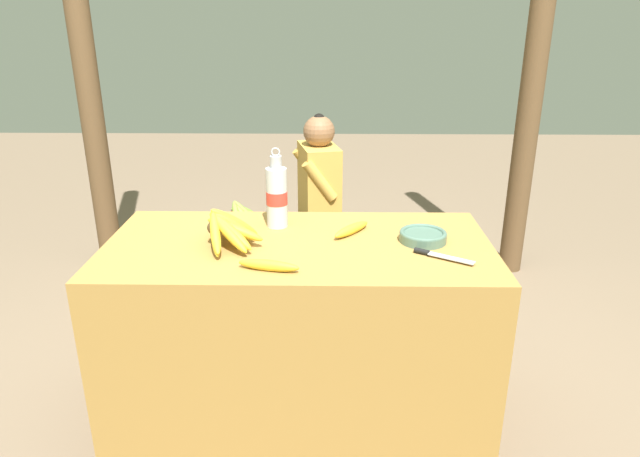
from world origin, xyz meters
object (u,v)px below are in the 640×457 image
wooden_bench (308,232)px  water_bottle (277,196)px  support_post_far (537,53)px  knife (435,254)px  loose_banana_side (351,229)px  seated_vendor (312,192)px  serving_bowl (423,236)px  support_post_near (83,53)px  banana_bunch_green (241,212)px  banana_bunch_ripe (226,227)px  loose_banana_front (269,265)px

wooden_bench → water_bottle: bearing=-94.3°
support_post_far → knife: bearing=-117.0°
loose_banana_side → seated_vendor: (-0.19, 1.15, -0.20)m
serving_bowl → seated_vendor: size_ratio=0.17×
support_post_near → loose_banana_side: bearing=-42.2°
water_bottle → support_post_near: size_ratio=0.12×
water_bottle → banana_bunch_green: size_ratio=1.06×
knife → wooden_bench: size_ratio=0.12×
seated_vendor → support_post_far: 1.54m
wooden_bench → loose_banana_side: bearing=-79.8°
banana_bunch_green → support_post_near: (-0.92, 0.22, 0.92)m
loose_banana_side → wooden_bench: (-0.21, 1.19, -0.47)m
banana_bunch_green → seated_vendor: bearing=-4.5°
serving_bowl → support_post_far: 1.79m
knife → banana_bunch_green: 1.71m
knife → wooden_bench: bearing=141.4°
serving_bowl → support_post_near: size_ratio=0.06×
banana_bunch_ripe → knife: size_ratio=1.77×
banana_bunch_ripe → wooden_bench: (0.25, 1.31, -0.53)m
seated_vendor → support_post_far: support_post_far is taller
serving_bowl → banana_bunch_green: serving_bowl is taller
water_bottle → support_post_near: 1.87m
loose_banana_side → wooden_bench: 1.30m
wooden_bench → seated_vendor: size_ratio=1.55×
loose_banana_front → support_post_far: size_ratio=0.08×
seated_vendor → loose_banana_side: bearing=86.6°
loose_banana_side → banana_bunch_green: loose_banana_side is taller
wooden_bench → seated_vendor: (0.02, -0.04, 0.27)m
banana_bunch_ripe → banana_bunch_green: banana_bunch_ripe is taller
banana_bunch_ripe → seated_vendor: bearing=77.8°
loose_banana_front → wooden_bench: size_ratio=0.13×
seated_vendor → support_post_near: size_ratio=0.39×
serving_bowl → wooden_bench: 1.44m
water_bottle → seated_vendor: water_bottle is taller
seated_vendor → loose_banana_front: bearing=73.4°
seated_vendor → knife: bearing=96.4°
banana_bunch_green → support_post_far: size_ratio=0.11×
serving_bowl → loose_banana_side: 0.28m
banana_bunch_ripe → serving_bowl: (0.73, 0.05, -0.05)m
banana_bunch_ripe → water_bottle: size_ratio=1.09×
serving_bowl → water_bottle: 0.60m
wooden_bench → loose_banana_front: bearing=-92.8°
water_bottle → loose_banana_side: size_ratio=1.76×
wooden_bench → support_post_far: size_ratio=0.60×
water_bottle → support_post_far: support_post_far is taller
loose_banana_side → wooden_bench: bearing=100.2°
water_bottle → seated_vendor: bearing=84.3°
loose_banana_front → seated_vendor: (0.10, 1.50, -0.20)m
support_post_far → water_bottle: bearing=-137.0°
loose_banana_front → wooden_bench: 1.61m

